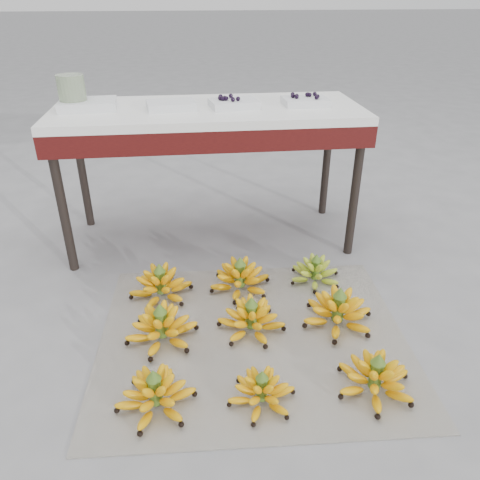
{
  "coord_description": "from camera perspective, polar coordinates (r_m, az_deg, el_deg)",
  "views": [
    {
      "loc": [
        -0.12,
        -1.44,
        1.28
      ],
      "look_at": [
        0.1,
        0.4,
        0.27
      ],
      "focal_mm": 35.0,
      "sensor_mm": 36.0,
      "label": 1
    }
  ],
  "objects": [
    {
      "name": "bunch_mid_center",
      "position": [
        1.97,
        1.37,
        -9.61
      ],
      "size": [
        0.35,
        0.35,
        0.17
      ],
      "rotation": [
        0.0,
        0.0,
        0.33
      ],
      "color": "#FFBB00",
      "rests_on": "newspaper_mat"
    },
    {
      "name": "bunch_back_right",
      "position": [
        2.31,
        9.15,
        -3.87
      ],
      "size": [
        0.3,
        0.3,
        0.15
      ],
      "rotation": [
        0.0,
        0.0,
        0.25
      ],
      "color": "olive",
      "rests_on": "newspaper_mat"
    },
    {
      "name": "glass_jar",
      "position": [
        2.51,
        -19.79,
        16.58
      ],
      "size": [
        0.15,
        0.15,
        0.16
      ],
      "primitive_type": "cylinder",
      "rotation": [
        0.0,
        0.0,
        0.14
      ],
      "color": "beige",
      "rests_on": "vendor_table"
    },
    {
      "name": "bunch_front_right",
      "position": [
        1.78,
        16.16,
        -15.87
      ],
      "size": [
        0.33,
        0.33,
        0.17
      ],
      "rotation": [
        0.0,
        0.0,
        -0.21
      ],
      "color": "#FFBB00",
      "rests_on": "newspaper_mat"
    },
    {
      "name": "vendor_table",
      "position": [
        2.47,
        -3.89,
        13.96
      ],
      "size": [
        1.55,
        0.62,
        0.75
      ],
      "color": "black",
      "rests_on": "ground"
    },
    {
      "name": "bunch_back_center",
      "position": [
        2.22,
        0.01,
        -4.68
      ],
      "size": [
        0.33,
        0.33,
        0.18
      ],
      "rotation": [
        0.0,
        0.0,
        -0.18
      ],
      "color": "#FFBB00",
      "rests_on": "newspaper_mat"
    },
    {
      "name": "bunch_back_left",
      "position": [
        2.2,
        -9.63,
        -5.42
      ],
      "size": [
        0.36,
        0.36,
        0.17
      ],
      "rotation": [
        0.0,
        0.0,
        -0.3
      ],
      "color": "#FFBB00",
      "rests_on": "newspaper_mat"
    },
    {
      "name": "tray_far_right",
      "position": [
        2.5,
        7.95,
        16.44
      ],
      "size": [
        0.23,
        0.17,
        0.06
      ],
      "color": "silver",
      "rests_on": "vendor_table"
    },
    {
      "name": "bunch_front_left",
      "position": [
        1.69,
        -10.26,
        -18.01
      ],
      "size": [
        0.29,
        0.29,
        0.17
      ],
      "rotation": [
        0.0,
        0.0,
        -0.06
      ],
      "color": "#FFBB00",
      "rests_on": "newspaper_mat"
    },
    {
      "name": "tray_left",
      "position": [
        2.42,
        -8.4,
        15.96
      ],
      "size": [
        0.25,
        0.2,
        0.04
      ],
      "color": "silver",
      "rests_on": "vendor_table"
    },
    {
      "name": "newspaper_mat",
      "position": [
        1.97,
        1.57,
        -11.76
      ],
      "size": [
        1.3,
        1.11,
        0.01
      ],
      "primitive_type": "cube",
      "rotation": [
        0.0,
        0.0,
        -0.05
      ],
      "color": "beige",
      "rests_on": "ground"
    },
    {
      "name": "tray_far_left",
      "position": [
        2.51,
        -18.06,
        15.43
      ],
      "size": [
        0.29,
        0.22,
        0.04
      ],
      "color": "silver",
      "rests_on": "vendor_table"
    },
    {
      "name": "bunch_mid_right",
      "position": [
        2.04,
        11.86,
        -8.54
      ],
      "size": [
        0.33,
        0.33,
        0.19
      ],
      "rotation": [
        0.0,
        0.0,
        0.09
      ],
      "color": "#FFBB00",
      "rests_on": "newspaper_mat"
    },
    {
      "name": "bunch_mid_left",
      "position": [
        1.95,
        -9.53,
        -10.46
      ],
      "size": [
        0.32,
        0.32,
        0.18
      ],
      "rotation": [
        0.0,
        0.0,
        -0.09
      ],
      "color": "#FFBB00",
      "rests_on": "newspaper_mat"
    },
    {
      "name": "tray_right",
      "position": [
        2.43,
        -0.82,
        16.32
      ],
      "size": [
        0.25,
        0.2,
        0.06
      ],
      "color": "silver",
      "rests_on": "vendor_table"
    },
    {
      "name": "ground",
      "position": [
        1.93,
        -1.52,
        -13.05
      ],
      "size": [
        60.0,
        60.0,
        0.0
      ],
      "primitive_type": "plane",
      "color": "slate",
      "rests_on": "ground"
    },
    {
      "name": "bunch_front_center",
      "position": [
        1.69,
        2.66,
        -17.96
      ],
      "size": [
        0.27,
        0.27,
        0.14
      ],
      "rotation": [
        0.0,
        0.0,
        -0.17
      ],
      "color": "#FFBB00",
      "rests_on": "newspaper_mat"
    }
  ]
}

